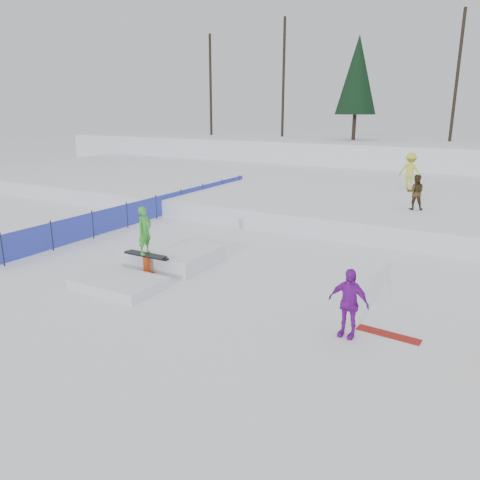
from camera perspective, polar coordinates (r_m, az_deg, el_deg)
The scene contains 9 objects.
ground at distance 12.91m, azimuth -6.37°, elevation -6.51°, with size 120.00×120.00×0.00m, color white.
snow_berm at distance 40.42m, azimuth 19.64°, elevation 9.65°, with size 60.00×14.00×2.40m, color white.
snow_midrise at distance 26.96m, azimuth 13.98°, elevation 5.75°, with size 50.00×18.00×0.80m, color white.
safety_fence at distance 21.60m, azimuth -10.20°, elevation 3.97°, with size 0.05×16.00×1.10m.
walker_olive at distance 20.73m, azimuth 20.60°, elevation 5.48°, with size 0.71×0.55×1.46m, color #3E2F15.
walker_ygreen at distance 26.10m, azimuth 20.04°, elevation 7.91°, with size 1.20×0.69×1.86m, color #CCD133.
spectator_purple at distance 10.54m, azimuth 13.08°, elevation -7.46°, with size 0.92×0.38×1.58m, color purple.
loose_board_red at distance 11.13m, azimuth 17.62°, elevation -10.92°, with size 1.40×0.28×0.03m, color maroon.
jib_rail_feature at distance 14.76m, azimuth -9.85°, elevation -2.50°, with size 2.60×4.40×2.11m.
Camera 1 is at (7.10, -9.62, 4.87)m, focal length 35.00 mm.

